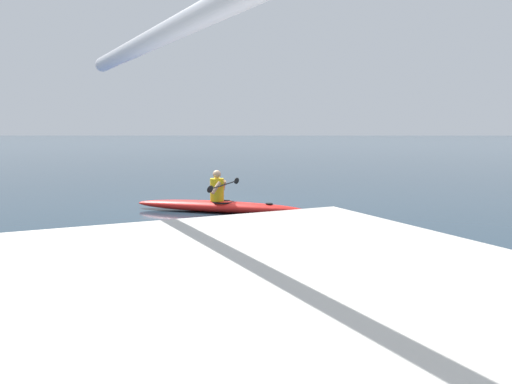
% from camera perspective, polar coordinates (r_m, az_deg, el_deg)
% --- Properties ---
extents(ground_plane, '(160.00, 160.00, 0.00)m').
position_cam_1_polar(ground_plane, '(14.65, -4.09, -1.79)').
color(ground_plane, '#233847').
extents(kayak, '(4.54, 1.88, 0.29)m').
position_cam_1_polar(kayak, '(14.18, -3.93, -1.50)').
color(kayak, red).
rests_on(kayak, ground).
extents(kayaker, '(0.72, 2.27, 0.79)m').
position_cam_1_polar(kayaker, '(14.12, -3.98, 0.45)').
color(kayaker, yellow).
rests_on(kayaker, kayak).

